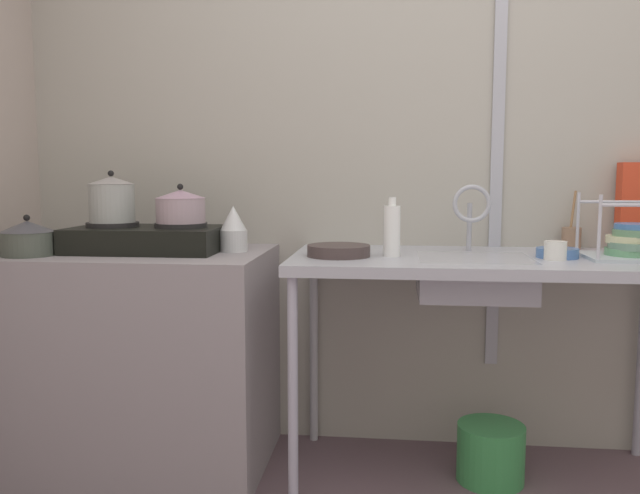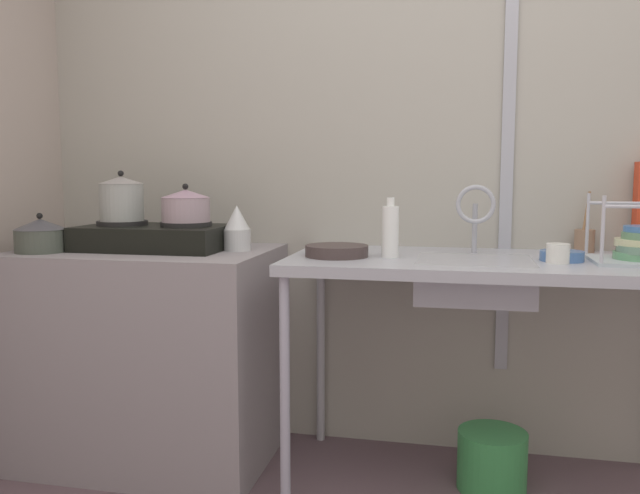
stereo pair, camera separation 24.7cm
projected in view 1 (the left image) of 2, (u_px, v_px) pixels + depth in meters
The scene contains 18 objects.
wall_back at pixel (457, 165), 2.76m from camera, with size 4.53×0.10×2.43m, color #A7A598.
wall_metal_strip at pixel (498, 135), 2.67m from camera, with size 0.05×0.01×1.95m, color #A6A9B4.
counter_concrete at pixel (142, 358), 2.61m from camera, with size 1.01×0.67×0.87m, color gray.
counter_sink at pixel (485, 273), 2.41m from camera, with size 1.45×0.67×0.87m.
stove at pixel (147, 238), 2.55m from camera, with size 0.58×0.35×0.12m.
pot_on_left_burner at pixel (112, 199), 2.55m from camera, with size 0.18×0.18×0.20m.
pot_on_right_burner at pixel (181, 206), 2.52m from camera, with size 0.19×0.19×0.15m.
pot_beside_stove at pixel (28, 238), 2.42m from camera, with size 0.20×0.20×0.15m.
percolator at pixel (233, 229), 2.55m from camera, with size 0.11×0.11×0.18m.
sink_basin at pixel (474, 277), 2.38m from camera, with size 0.41×0.35×0.15m, color #A6A9B4.
faucet at pixel (471, 208), 2.50m from camera, with size 0.15×0.08×0.27m.
frying_pan at pixel (339, 251), 2.40m from camera, with size 0.24×0.24×0.04m, color #3F3331.
dish_rack at pixel (632, 244), 2.33m from camera, with size 0.33×0.28×0.24m.
cup_by_rack at pixel (555, 250), 2.30m from camera, with size 0.08×0.08×0.07m, color white.
small_bowl_on_drainboard at pixel (557, 253), 2.36m from camera, with size 0.15×0.15×0.04m, color #456FAE.
bottle_by_sink at pixel (392, 230), 2.39m from camera, with size 0.06×0.06×0.22m.
utensil_jar at pixel (571, 237), 2.63m from camera, with size 0.08×0.08×0.24m.
bucket_on_floor at pixel (491, 453), 2.48m from camera, with size 0.26×0.26×0.22m, color #378D48.
Camera 1 is at (-0.27, -1.26, 1.18)m, focal length 36.19 mm.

